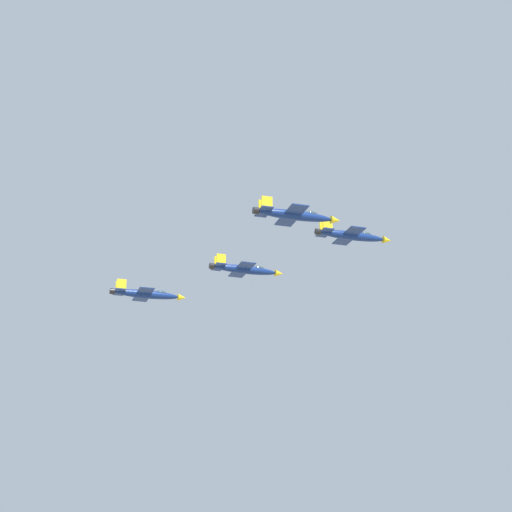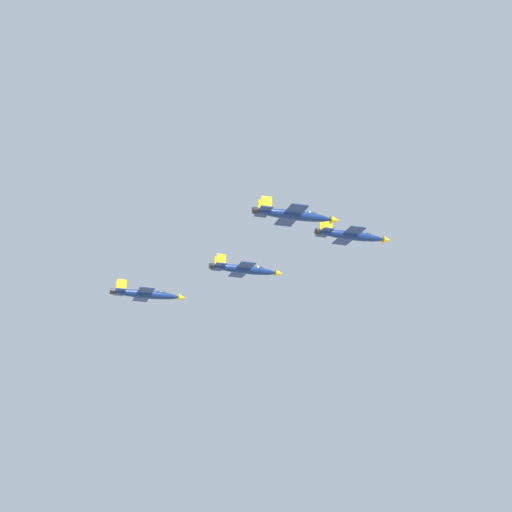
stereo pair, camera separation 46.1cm
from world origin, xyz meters
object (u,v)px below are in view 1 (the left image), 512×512
at_px(jet_lead, 352,236).
at_px(jet_right_wingman, 295,215).
at_px(jet_left_outer, 147,294).
at_px(jet_left_wingman, 245,269).

height_order(jet_lead, jet_right_wingman, jet_lead).
distance_m(jet_right_wingman, jet_left_outer, 49.37).
bearing_deg(jet_left_outer, jet_lead, -39.92).
xyz_separation_m(jet_lead, jet_left_wingman, (-18.41, -14.80, -4.10)).
bearing_deg(jet_lead, jet_left_wingman, 139.69).
distance_m(jet_left_wingman, jet_left_outer, 23.76).
distance_m(jet_lead, jet_left_outer, 47.72).
bearing_deg(jet_left_wingman, jet_lead, -41.12).
relative_size(jet_left_wingman, jet_right_wingman, 0.99).
bearing_deg(jet_right_wingman, jet_lead, 41.14).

